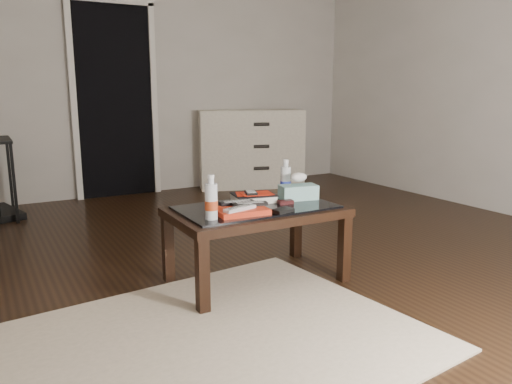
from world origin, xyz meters
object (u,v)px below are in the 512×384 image
at_px(coffee_table, 256,217).
at_px(water_bottle_right, 286,178).
at_px(dresser, 250,148).
at_px(textbook, 254,198).
at_px(tissue_box, 298,192).
at_px(water_bottle_left, 211,197).

relative_size(coffee_table, water_bottle_right, 4.20).
bearing_deg(dresser, water_bottle_right, -95.62).
distance_m(textbook, tissue_box, 0.29).
relative_size(textbook, tissue_box, 1.09).
bearing_deg(coffee_table, textbook, 67.48).
distance_m(coffee_table, water_bottle_right, 0.38).
xyz_separation_m(coffee_table, tissue_box, (0.32, 0.04, 0.11)).
bearing_deg(textbook, water_bottle_right, 16.99).
height_order(textbook, tissue_box, tissue_box).
xyz_separation_m(water_bottle_left, water_bottle_right, (0.65, 0.29, 0.00)).
relative_size(textbook, water_bottle_left, 1.05).
xyz_separation_m(coffee_table, dresser, (1.42, 2.66, 0.05)).
relative_size(water_bottle_left, tissue_box, 1.03).
height_order(coffee_table, water_bottle_left, water_bottle_left).
bearing_deg(coffee_table, tissue_box, 6.27).
distance_m(dresser, textbook, 2.89).
distance_m(water_bottle_left, tissue_box, 0.70).
bearing_deg(water_bottle_left, coffee_table, 22.13).
bearing_deg(textbook, coffee_table, -102.08).
xyz_separation_m(dresser, tissue_box, (-1.10, -2.63, 0.06)).
height_order(dresser, textbook, dresser).
bearing_deg(coffee_table, water_bottle_left, -157.87).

